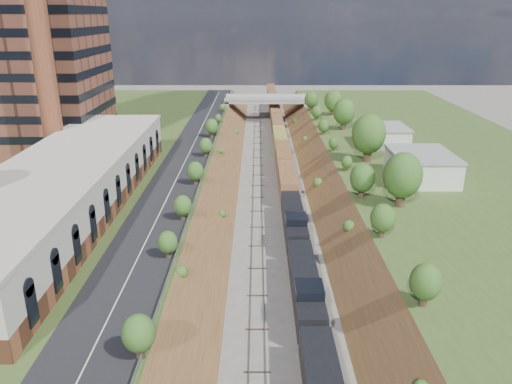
% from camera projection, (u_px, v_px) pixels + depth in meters
% --- Properties ---
extents(platform_left, '(44.00, 180.00, 5.00)m').
position_uv_depth(platform_left, '(86.00, 178.00, 88.36)').
color(platform_left, '#3C5523').
rests_on(platform_left, ground).
extents(platform_right, '(44.00, 180.00, 5.00)m').
position_uv_depth(platform_right, '(458.00, 178.00, 88.18)').
color(platform_right, '#3C5523').
rests_on(platform_right, ground).
extents(embankment_left, '(10.00, 180.00, 10.00)m').
position_uv_depth(embankment_left, '(210.00, 191.00, 89.14)').
color(embankment_left, olive).
rests_on(embankment_left, ground).
extents(embankment_right, '(10.00, 180.00, 10.00)m').
position_uv_depth(embankment_right, '(333.00, 191.00, 89.09)').
color(embankment_right, olive).
rests_on(embankment_right, ground).
extents(rail_left_track, '(1.58, 180.00, 0.18)m').
position_uv_depth(rail_left_track, '(257.00, 191.00, 89.09)').
color(rail_left_track, gray).
rests_on(rail_left_track, ground).
extents(rail_right_track, '(1.58, 180.00, 0.18)m').
position_uv_depth(rail_right_track, '(286.00, 191.00, 89.08)').
color(rail_right_track, gray).
rests_on(rail_right_track, ground).
extents(road, '(8.00, 180.00, 0.10)m').
position_uv_depth(road, '(184.00, 164.00, 87.45)').
color(road, black).
rests_on(road, platform_left).
extents(guardrail, '(0.10, 171.00, 0.70)m').
position_uv_depth(guardrail, '(207.00, 162.00, 87.09)').
color(guardrail, '#99999E').
rests_on(guardrail, platform_left).
extents(commercial_building, '(14.30, 62.30, 7.00)m').
position_uv_depth(commercial_building, '(65.00, 186.00, 65.61)').
color(commercial_building, brown).
rests_on(commercial_building, platform_left).
extents(smokestack, '(3.20, 3.20, 40.00)m').
position_uv_depth(smokestack, '(41.00, 48.00, 77.01)').
color(smokestack, brown).
rests_on(smokestack, platform_left).
extents(overpass, '(24.50, 8.30, 7.40)m').
position_uv_depth(overpass, '(266.00, 104.00, 145.82)').
color(overpass, gray).
rests_on(overpass, ground).
extents(white_building_near, '(9.00, 12.00, 4.00)m').
position_uv_depth(white_building_near, '(421.00, 167.00, 79.16)').
color(white_building_near, silver).
rests_on(white_building_near, platform_right).
extents(white_building_far, '(8.00, 10.00, 3.60)m').
position_uv_depth(white_building_far, '(385.00, 136.00, 99.94)').
color(white_building_far, silver).
rests_on(white_building_far, platform_right).
extents(tree_right_large, '(5.25, 5.25, 7.61)m').
position_uv_depth(tree_right_large, '(403.00, 176.00, 67.08)').
color(tree_right_large, '#473323').
rests_on(tree_right_large, platform_right).
extents(tree_left_crest, '(2.45, 2.45, 3.55)m').
position_uv_depth(tree_left_crest, '(164.00, 260.00, 49.12)').
color(tree_left_crest, '#473323').
rests_on(tree_left_crest, platform_left).
extents(freight_train, '(2.86, 176.60, 4.55)m').
position_uv_depth(freight_train, '(280.00, 140.00, 115.07)').
color(freight_train, black).
rests_on(freight_train, ground).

